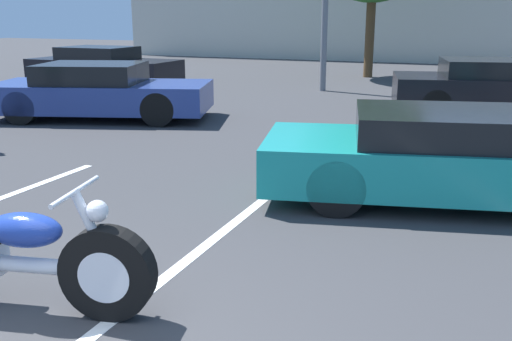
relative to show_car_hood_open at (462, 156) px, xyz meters
The scene contains 6 objects.
parking_stripe_back 4.02m from the show_car_hood_open, 123.25° to the right, with size 0.12×5.95×0.01m, color white.
far_building 22.30m from the show_car_hood_open, 95.65° to the left, with size 32.00×4.20×4.40m.
show_car_hood_open is the anchor object (origin of this frame).
parked_car_mid_right_row 6.86m from the show_car_hood_open, 87.38° to the left, with size 4.72×2.82×1.21m.
parked_car_left_row 13.56m from the show_car_hood_open, 144.53° to the left, with size 4.79×1.81×1.20m.
parked_car_mid_left_row 8.07m from the show_car_hood_open, 158.14° to the left, with size 4.92×3.18×1.17m.
Camera 1 is at (2.41, -1.90, 2.18)m, focal length 40.00 mm.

